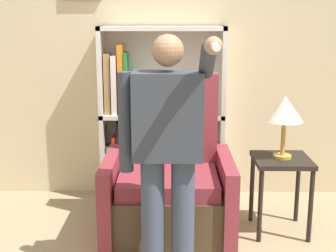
# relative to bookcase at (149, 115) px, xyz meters

# --- Properties ---
(wall_back) EXTENTS (8.00, 0.11, 2.80)m
(wall_back) POSITION_rel_bookcase_xyz_m (0.15, 0.16, 0.60)
(wall_back) COLOR beige
(wall_back) RESTS_ON ground_plane
(bookcase) EXTENTS (1.14, 0.28, 1.62)m
(bookcase) POSITION_rel_bookcase_xyz_m (0.00, 0.00, 0.00)
(bookcase) COLOR silver
(bookcase) RESTS_ON ground_plane
(armchair) EXTENTS (0.98, 0.81, 1.26)m
(armchair) POSITION_rel_bookcase_xyz_m (0.18, -0.78, -0.41)
(armchair) COLOR #4C3823
(armchair) RESTS_ON ground_plane
(person_standing) EXTENTS (0.58, 0.78, 1.60)m
(person_standing) POSITION_rel_bookcase_xyz_m (0.19, -1.48, 0.11)
(person_standing) COLOR #384256
(person_standing) RESTS_ON ground_plane
(side_table) EXTENTS (0.44, 0.44, 0.62)m
(side_table) POSITION_rel_bookcase_xyz_m (1.08, -0.73, -0.30)
(side_table) COLOR black
(side_table) RESTS_ON ground_plane
(table_lamp) EXTENTS (0.29, 0.29, 0.49)m
(table_lamp) POSITION_rel_bookcase_xyz_m (1.08, -0.73, 0.19)
(table_lamp) COLOR gold
(table_lamp) RESTS_ON side_table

